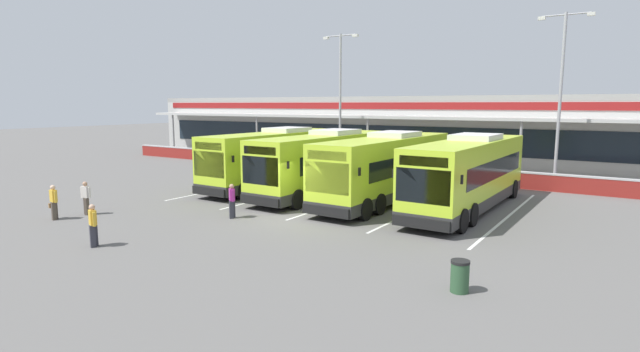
% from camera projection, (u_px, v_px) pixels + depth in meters
% --- Properties ---
extents(ground_plane, '(200.00, 200.00, 0.00)m').
position_uv_depth(ground_plane, '(292.00, 218.00, 22.86)').
color(ground_plane, '#605E5B').
extents(terminal_building, '(70.00, 13.00, 6.00)m').
position_uv_depth(terminal_building, '(466.00, 129.00, 44.69)').
color(terminal_building, '#B7B7B2').
rests_on(terminal_building, ground).
extents(red_barrier_wall, '(60.00, 0.40, 1.10)m').
position_uv_depth(red_barrier_wall, '(413.00, 171.00, 34.78)').
color(red_barrier_wall, maroon).
rests_on(red_barrier_wall, ground).
extents(coach_bus_leftmost, '(2.99, 12.18, 3.78)m').
position_uv_depth(coach_bus_leftmost, '(278.00, 159.00, 31.56)').
color(coach_bus_leftmost, '#B7DB2D').
rests_on(coach_bus_leftmost, ground).
extents(coach_bus_left_centre, '(2.99, 12.18, 3.78)m').
position_uv_depth(coach_bus_left_centre, '(327.00, 164.00, 28.98)').
color(coach_bus_left_centre, '#B7DB2D').
rests_on(coach_bus_left_centre, ground).
extents(coach_bus_centre, '(2.99, 12.18, 3.78)m').
position_uv_depth(coach_bus_centre, '(387.00, 169.00, 26.66)').
color(coach_bus_centre, '#B7DB2D').
rests_on(coach_bus_centre, ground).
extents(coach_bus_right_centre, '(2.99, 12.18, 3.78)m').
position_uv_depth(coach_bus_right_centre, '(468.00, 175.00, 24.45)').
color(coach_bus_right_centre, '#B7DB2D').
rests_on(coach_bus_right_centre, ground).
extents(bay_stripe_far_west, '(0.14, 13.00, 0.01)m').
position_uv_depth(bay_stripe_far_west, '(244.00, 185.00, 32.37)').
color(bay_stripe_far_west, silver).
rests_on(bay_stripe_far_west, ground).
extents(bay_stripe_west, '(0.14, 13.00, 0.01)m').
position_uv_depth(bay_stripe_west, '(295.00, 191.00, 30.10)').
color(bay_stripe_west, silver).
rests_on(bay_stripe_west, ground).
extents(bay_stripe_mid_west, '(0.14, 13.00, 0.01)m').
position_uv_depth(bay_stripe_mid_west, '(355.00, 198.00, 27.82)').
color(bay_stripe_mid_west, silver).
rests_on(bay_stripe_mid_west, ground).
extents(bay_stripe_centre, '(0.14, 13.00, 0.01)m').
position_uv_depth(bay_stripe_centre, '(425.00, 206.00, 25.55)').
color(bay_stripe_centre, silver).
rests_on(bay_stripe_centre, ground).
extents(bay_stripe_mid_east, '(0.14, 13.00, 0.01)m').
position_uv_depth(bay_stripe_mid_east, '(509.00, 216.00, 23.27)').
color(bay_stripe_mid_east, silver).
rests_on(bay_stripe_mid_east, ground).
extents(pedestrian_with_handbag, '(0.63, 0.36, 1.62)m').
position_uv_depth(pedestrian_with_handbag, '(54.00, 201.00, 22.49)').
color(pedestrian_with_handbag, '#4C4238').
rests_on(pedestrian_with_handbag, ground).
extents(pedestrian_in_dark_coat, '(0.53, 0.38, 1.62)m').
position_uv_depth(pedestrian_in_dark_coat, '(93.00, 224.00, 18.19)').
color(pedestrian_in_dark_coat, '#33333D').
rests_on(pedestrian_in_dark_coat, ground).
extents(pedestrian_child, '(0.54, 0.30, 1.62)m').
position_uv_depth(pedestrian_child, '(86.00, 197.00, 23.49)').
color(pedestrian_child, '#4C4238').
rests_on(pedestrian_child, ground).
extents(pedestrian_near_bin, '(0.49, 0.42, 1.62)m').
position_uv_depth(pedestrian_near_bin, '(232.00, 200.00, 22.77)').
color(pedestrian_near_bin, '#33333D').
rests_on(pedestrian_near_bin, ground).
extents(lamp_post_west, '(3.24, 0.28, 11.00)m').
position_uv_depth(lamp_post_west, '(340.00, 92.00, 40.53)').
color(lamp_post_west, '#9E9EA3').
rests_on(lamp_post_west, ground).
extents(lamp_post_centre, '(3.24, 0.28, 11.00)m').
position_uv_depth(lamp_post_centre, '(561.00, 88.00, 31.15)').
color(lamp_post_centre, '#9E9EA3').
rests_on(lamp_post_centre, ground).
extents(litter_bin, '(0.54, 0.54, 0.93)m').
position_uv_depth(litter_bin, '(460.00, 276.00, 13.83)').
color(litter_bin, '#2D5133').
rests_on(litter_bin, ground).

